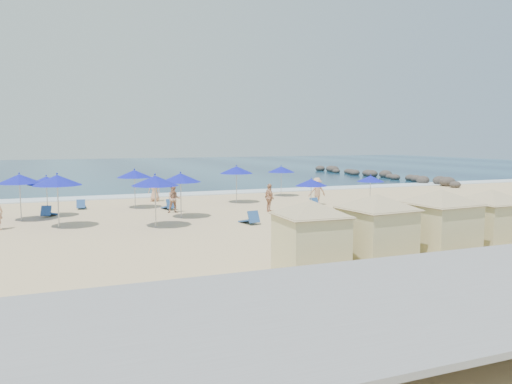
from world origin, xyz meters
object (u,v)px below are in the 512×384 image
at_px(beachgoer_1, 174,199).
at_px(beachgoer_4, 154,189).
at_px(cabana_3, 491,213).
at_px(umbrella_9, 370,179).
at_px(cabana_0, 311,228).
at_px(rock_jetty, 376,174).
at_px(umbrella_0, 19,179).
at_px(umbrella_8, 281,169).
at_px(umbrella_4, 134,174).
at_px(trash_bin, 340,233).
at_px(umbrella_1, 57,180).
at_px(umbrella_6, 236,170).
at_px(beachgoer_3, 317,191).
at_px(cabana_1, 377,221).
at_px(umbrella_2, 46,180).
at_px(cabana_2, 440,216).
at_px(beachgoer_2, 269,198).
at_px(umbrella_3, 155,181).
at_px(umbrella_7, 311,182).
at_px(umbrella_5, 181,178).

xyz_separation_m(beachgoer_1, beachgoer_4, (-0.07, 5.96, 0.08)).
xyz_separation_m(cabana_3, umbrella_9, (3.80, 13.39, 0.24)).
distance_m(cabana_0, beachgoer_1, 15.34).
xyz_separation_m(rock_jetty, umbrella_0, (-36.12, -18.76, 1.91)).
bearing_deg(umbrella_9, umbrella_0, 175.16).
relative_size(cabana_0, umbrella_8, 1.78).
bearing_deg(beachgoer_1, umbrella_4, 132.73).
distance_m(trash_bin, umbrella_1, 13.96).
bearing_deg(trash_bin, umbrella_6, 94.83).
xyz_separation_m(umbrella_4, beachgoer_4, (1.81, 3.13, -1.30)).
bearing_deg(beachgoer_3, beachgoer_4, -27.66).
bearing_deg(cabana_1, umbrella_2, 123.05).
height_order(cabana_0, umbrella_9, cabana_0).
distance_m(cabana_1, cabana_3, 5.33).
distance_m(umbrella_2, beachgoer_3, 16.68).
xyz_separation_m(rock_jetty, beachgoer_1, (-27.81, -18.84, 0.47)).
distance_m(umbrella_9, beachgoer_1, 12.87).
distance_m(cabana_0, umbrella_4, 18.36).
bearing_deg(umbrella_4, rock_jetty, 28.33).
relative_size(cabana_1, umbrella_4, 1.73).
xyz_separation_m(cabana_2, umbrella_0, (-14.57, 15.41, 0.64)).
bearing_deg(umbrella_6, beachgoer_3, -34.46).
bearing_deg(cabana_2, cabana_3, 5.08).
distance_m(beachgoer_1, beachgoer_4, 5.96).
relative_size(cabana_3, umbrella_9, 2.09).
bearing_deg(cabana_1, umbrella_4, 106.86).
distance_m(cabana_3, umbrella_6, 18.49).
bearing_deg(beachgoer_4, beachgoer_2, -15.22).
height_order(umbrella_1, beachgoer_3, umbrella_1).
xyz_separation_m(cabana_3, umbrella_4, (-10.80, 17.92, 0.65)).
bearing_deg(umbrella_1, beachgoer_1, 24.63).
distance_m(umbrella_3, beachgoer_2, 7.94).
height_order(umbrella_7, umbrella_9, umbrella_7).
relative_size(rock_jetty, umbrella_1, 9.75).
distance_m(umbrella_2, umbrella_3, 7.60).
xyz_separation_m(rock_jetty, umbrella_6, (-22.79, -15.87, 1.92)).
height_order(cabana_1, umbrella_8, cabana_1).
relative_size(cabana_1, beachgoer_2, 2.56).
height_order(cabana_0, umbrella_5, cabana_0).
bearing_deg(umbrella_1, umbrella_9, 3.72).
relative_size(cabana_1, cabana_3, 1.02).
relative_size(cabana_0, umbrella_4, 1.68).
distance_m(rock_jetty, beachgoer_4, 30.72).
bearing_deg(umbrella_9, umbrella_4, 162.75).
bearing_deg(beachgoer_4, umbrella_6, 9.68).
xyz_separation_m(cabana_1, umbrella_1, (-10.04, 12.30, 0.78)).
height_order(cabana_3, beachgoer_3, cabana_3).
relative_size(cabana_3, beachgoer_2, 2.51).
xyz_separation_m(umbrella_6, beachgoer_2, (0.36, -4.90, -1.42)).
height_order(cabana_2, umbrella_6, cabana_2).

